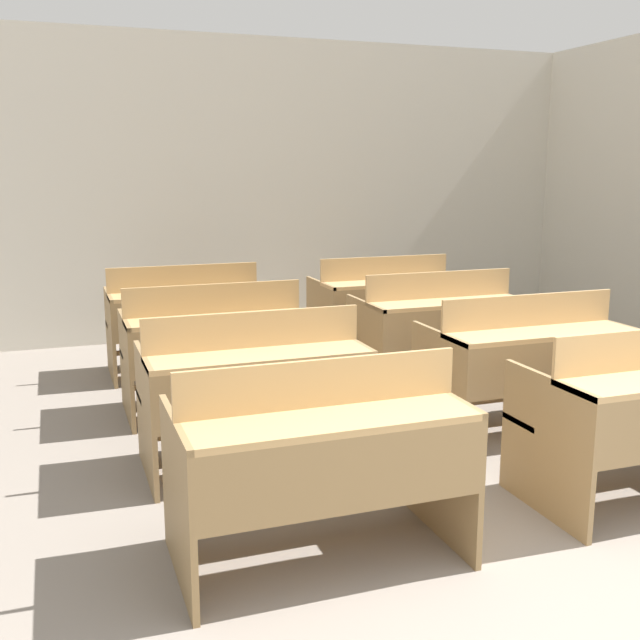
% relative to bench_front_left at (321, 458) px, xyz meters
% --- Properties ---
extents(wall_back, '(7.11, 0.06, 2.93)m').
position_rel_bench_front_left_xyz_m(wall_back, '(0.87, 4.57, 1.00)').
color(wall_back, beige).
rests_on(wall_back, ground_plane).
extents(bench_front_left, '(1.23, 0.71, 0.90)m').
position_rel_bench_front_left_xyz_m(bench_front_left, '(0.00, 0.00, 0.00)').
color(bench_front_left, olive).
rests_on(bench_front_left, ground_plane).
extents(bench_second_left, '(1.23, 0.71, 0.90)m').
position_rel_bench_front_left_xyz_m(bench_second_left, '(0.01, 1.12, 0.00)').
color(bench_second_left, '#95774D').
rests_on(bench_second_left, ground_plane).
extents(bench_second_right, '(1.23, 0.71, 0.90)m').
position_rel_bench_front_left_xyz_m(bench_second_right, '(1.78, 1.09, 0.00)').
color(bench_second_right, '#997B51').
rests_on(bench_second_right, ground_plane).
extents(bench_third_left, '(1.23, 0.71, 0.90)m').
position_rel_bench_front_left_xyz_m(bench_third_left, '(0.00, 2.19, 0.00)').
color(bench_third_left, olive).
rests_on(bench_third_left, ground_plane).
extents(bench_third_right, '(1.23, 0.71, 0.90)m').
position_rel_bench_front_left_xyz_m(bench_third_right, '(1.76, 2.21, 0.00)').
color(bench_third_right, '#9A7B51').
rests_on(bench_third_right, ground_plane).
extents(bench_back_left, '(1.23, 0.71, 0.90)m').
position_rel_bench_front_left_xyz_m(bench_back_left, '(-0.02, 3.27, 0.00)').
color(bench_back_left, olive).
rests_on(bench_back_left, ground_plane).
extents(bench_back_right, '(1.23, 0.71, 0.90)m').
position_rel_bench_front_left_xyz_m(bench_back_right, '(1.78, 3.27, 0.00)').
color(bench_back_right, '#98794F').
rests_on(bench_back_right, ground_plane).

